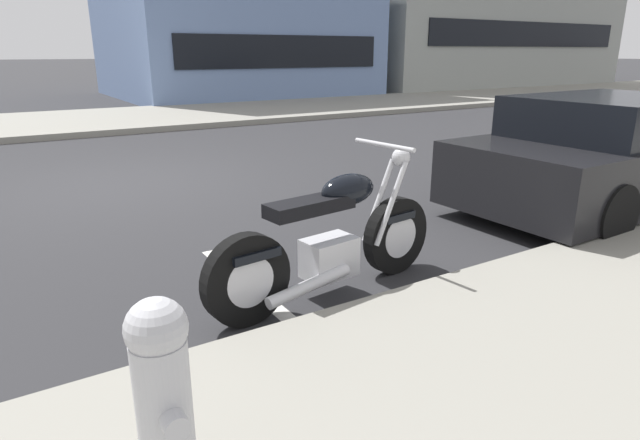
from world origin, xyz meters
TOP-DOWN VIEW (x-y plane):
  - ground_plane at (0.00, 0.00)m, footprint 260.00×260.00m
  - sidewalk_far_curb at (12.00, 7.31)m, footprint 120.00×5.00m
  - parking_stall_stripe at (0.00, -4.21)m, footprint 0.12×2.20m
  - parked_motorcycle at (0.48, -4.49)m, footprint 2.10×0.64m
  - parked_car_across_street at (4.69, -4.17)m, footprint 4.30×1.88m
  - fire_hydrant at (-1.17, -5.81)m, footprint 0.24×0.36m

SIDE VIEW (x-z plane):
  - ground_plane at x=0.00m, z-range 0.00..0.00m
  - parking_stall_stripe at x=0.00m, z-range 0.00..0.01m
  - sidewalk_far_curb at x=12.00m, z-range 0.00..0.14m
  - parked_motorcycle at x=0.48m, z-range -0.13..0.99m
  - fire_hydrant at x=-1.17m, z-range 0.16..0.95m
  - parked_car_across_street at x=4.69m, z-range -0.03..1.28m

